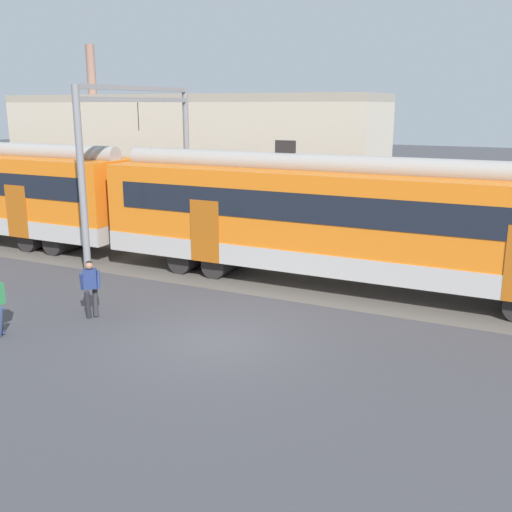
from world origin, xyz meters
name	(u,v)px	position (x,y,z in m)	size (l,w,h in m)	color
ground_plane	(217,340)	(0.00, 0.00, 0.00)	(160.00, 160.00, 0.00)	#424247
track_bed	(97,253)	(-9.03, 5.90, 0.01)	(80.00, 4.40, 0.01)	#605951
commuter_train	(145,203)	(-6.54, 5.89, 2.25)	(38.05, 3.07, 4.73)	#B2ADA8
pedestrian_navy	(90,284)	(-4.04, -0.09, 0.99)	(0.51, 0.71, 1.67)	#28282D
catenary_gantry	(140,148)	(-6.65, 5.90, 4.31)	(0.24, 6.64, 6.53)	gray
background_building	(187,155)	(-10.67, 15.38, 3.21)	(21.17, 5.00, 9.20)	beige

